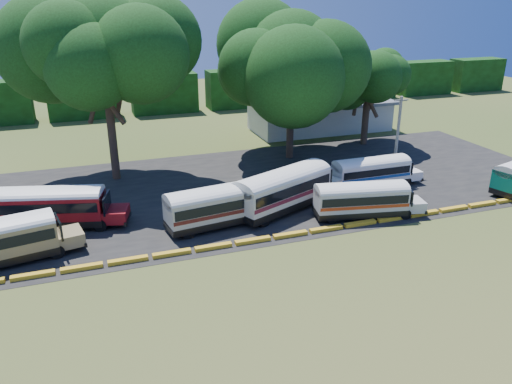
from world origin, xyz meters
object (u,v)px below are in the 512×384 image
object	(u,v)px
bus_red	(52,205)
bus_white_red	(363,198)
tree_west	(103,46)
bus_cream_west	(221,204)

from	to	relation	value
bus_red	bus_white_red	xyz separation A→B (m)	(23.80, -6.25, -0.22)
bus_red	tree_west	size ratio (longest dim) A/B	0.60
bus_white_red	tree_west	bearing A→B (deg)	149.25
bus_white_red	tree_west	xyz separation A→B (m)	(-18.30, 16.36, 11.05)
tree_west	bus_white_red	bearing A→B (deg)	-41.81
tree_west	bus_red	bearing A→B (deg)	-118.55
bus_red	bus_white_red	world-z (taller)	bus_red
bus_red	bus_cream_west	world-z (taller)	bus_red
bus_white_red	bus_red	bearing A→B (deg)	176.35
bus_cream_west	tree_west	distance (m)	19.11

